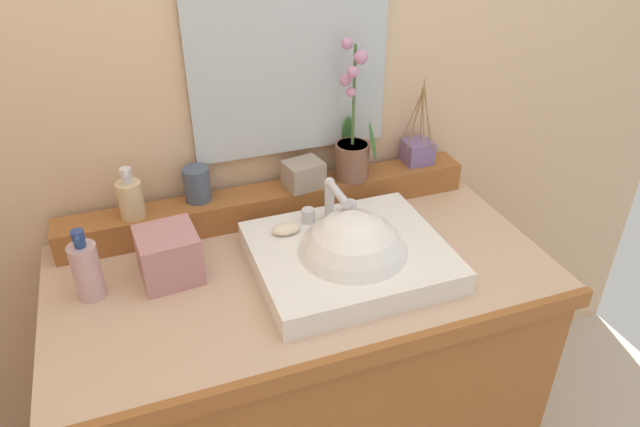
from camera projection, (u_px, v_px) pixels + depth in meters
vanity_cabinet at (304, 388)px, 1.60m from camera, size 1.16×0.62×0.84m
back_ledge at (272, 203)px, 1.56m from camera, size 1.09×0.10×0.08m
sink_basin at (351, 262)px, 1.36m from camera, size 0.44×0.38×0.29m
soap_bar at (286, 229)px, 1.40m from camera, size 0.07×0.04×0.02m
potted_plant at (352, 147)px, 1.55m from camera, size 0.11×0.12×0.38m
soap_dispenser at (130, 198)px, 1.40m from camera, size 0.06×0.06×0.13m
tumbler_cup at (197, 184)px, 1.47m from camera, size 0.07×0.07×0.09m
reed_diffuser at (417, 151)px, 1.65m from camera, size 0.08×0.08×0.24m
trinket_box at (304, 174)px, 1.53m from camera, size 0.11×0.09×0.07m
lotion_bottle at (87, 270)px, 1.26m from camera, size 0.06×0.06×0.17m
tissue_box at (169, 255)px, 1.32m from camera, size 0.14×0.14×0.12m
mirror at (290, 52)px, 1.42m from camera, size 0.51×0.02×0.52m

